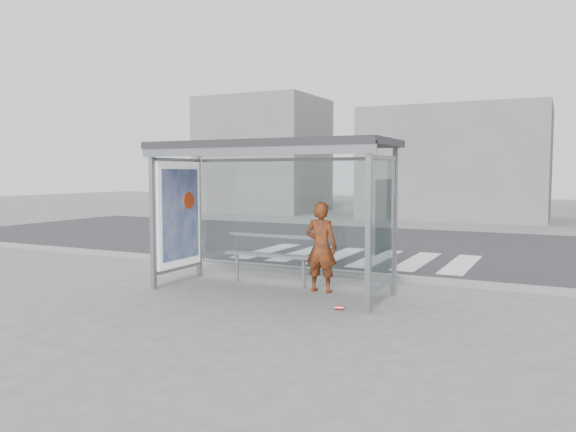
% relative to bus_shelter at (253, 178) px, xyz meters
% --- Properties ---
extents(ground, '(80.00, 80.00, 0.00)m').
position_rel_bus_shelter_xyz_m(ground, '(0.37, -0.06, -1.98)').
color(ground, '#60605E').
rests_on(ground, ground).
extents(road, '(30.00, 10.00, 0.01)m').
position_rel_bus_shelter_xyz_m(road, '(0.37, 6.94, -1.98)').
color(road, '#2E2E31').
rests_on(road, ground).
extents(curb, '(30.00, 0.18, 0.12)m').
position_rel_bus_shelter_xyz_m(curb, '(0.37, 1.89, -1.92)').
color(curb, gray).
rests_on(curb, ground).
extents(crosswalk, '(5.55, 3.00, 0.00)m').
position_rel_bus_shelter_xyz_m(crosswalk, '(0.37, 4.44, -1.98)').
color(crosswalk, silver).
rests_on(crosswalk, ground).
extents(bus_shelter, '(4.25, 1.65, 2.62)m').
position_rel_bus_shelter_xyz_m(bus_shelter, '(0.00, 0.00, 0.00)').
color(bus_shelter, gray).
rests_on(bus_shelter, ground).
extents(building_left, '(6.00, 5.00, 6.00)m').
position_rel_bus_shelter_xyz_m(building_left, '(-9.63, 17.94, 1.02)').
color(building_left, slate).
rests_on(building_left, ground).
extents(building_center, '(8.00, 5.00, 5.00)m').
position_rel_bus_shelter_xyz_m(building_center, '(0.37, 17.94, 0.52)').
color(building_center, slate).
rests_on(building_center, ground).
extents(person, '(0.58, 0.38, 1.58)m').
position_rel_bus_shelter_xyz_m(person, '(1.15, 0.35, -1.19)').
color(person, red).
rests_on(person, ground).
extents(bench, '(1.81, 0.22, 0.94)m').
position_rel_bus_shelter_xyz_m(bench, '(0.04, 0.52, -1.43)').
color(bench, gray).
rests_on(bench, ground).
extents(soda_can, '(0.14, 0.10, 0.07)m').
position_rel_bus_shelter_xyz_m(soda_can, '(1.92, -0.75, -1.95)').
color(soda_can, '#DC4055').
rests_on(soda_can, ground).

